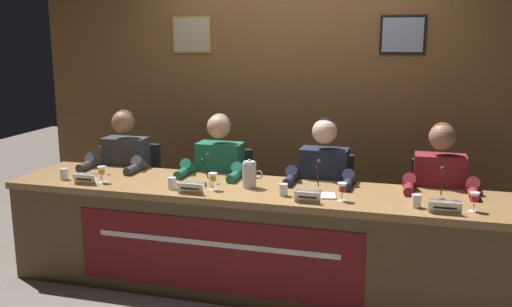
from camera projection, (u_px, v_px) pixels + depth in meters
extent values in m
plane|color=#70665B|center=(256.00, 286.00, 4.17)|extent=(12.00, 12.00, 0.00)
cube|color=brown|center=(293.00, 95.00, 5.05)|extent=(4.87, 0.12, 2.60)
cube|color=tan|center=(192.00, 35.00, 5.13)|extent=(0.37, 0.02, 0.33)
cube|color=tan|center=(191.00, 35.00, 5.11)|extent=(0.33, 0.01, 0.29)
cube|color=black|center=(403.00, 35.00, 4.63)|extent=(0.37, 0.02, 0.32)
cube|color=#8C99AD|center=(403.00, 35.00, 4.62)|extent=(0.33, 0.01, 0.28)
cube|color=olive|center=(256.00, 191.00, 4.01)|extent=(3.67, 0.72, 0.05)
cube|color=brown|center=(242.00, 258.00, 3.77)|extent=(3.61, 0.04, 0.71)
cube|color=brown|center=(45.00, 220.00, 4.57)|extent=(0.08, 0.64, 0.71)
cube|color=maroon|center=(214.00, 257.00, 3.80)|extent=(2.02, 0.01, 0.52)
cube|color=white|center=(214.00, 244.00, 3.78)|extent=(1.72, 0.00, 0.04)
cylinder|color=black|center=(132.00, 245.00, 4.93)|extent=(0.44, 0.44, 0.02)
cylinder|color=black|center=(131.00, 223.00, 4.89)|extent=(0.05, 0.05, 0.40)
cube|color=#232328|center=(130.00, 199.00, 4.84)|extent=(0.44, 0.44, 0.03)
cube|color=#232328|center=(139.00, 167.00, 4.98)|extent=(0.40, 0.05, 0.44)
cylinder|color=black|center=(99.00, 235.00, 4.59)|extent=(0.10, 0.10, 0.45)
cylinder|color=black|center=(121.00, 237.00, 4.53)|extent=(0.10, 0.10, 0.45)
cylinder|color=black|center=(107.00, 197.00, 4.67)|extent=(0.13, 0.34, 0.13)
cylinder|color=black|center=(129.00, 199.00, 4.62)|extent=(0.13, 0.34, 0.13)
cube|color=#38383D|center=(126.00, 165.00, 4.75)|extent=(0.36, 0.20, 0.48)
sphere|color=#8E664C|center=(123.00, 122.00, 4.66)|extent=(0.19, 0.19, 0.19)
sphere|color=#593819|center=(124.00, 120.00, 4.67)|extent=(0.17, 0.17, 0.17)
cylinder|color=#38383D|center=(98.00, 164.00, 4.71)|extent=(0.09, 0.30, 0.25)
cylinder|color=#38383D|center=(143.00, 167.00, 4.60)|extent=(0.09, 0.30, 0.25)
cylinder|color=#38383D|center=(87.00, 166.00, 4.55)|extent=(0.07, 0.24, 0.07)
cylinder|color=#38383D|center=(134.00, 169.00, 4.44)|extent=(0.07, 0.24, 0.07)
cube|color=white|center=(84.00, 179.00, 4.08)|extent=(0.18, 0.03, 0.08)
cube|color=white|center=(87.00, 178.00, 4.11)|extent=(0.18, 0.03, 0.08)
cube|color=black|center=(84.00, 179.00, 4.08)|extent=(0.13, 0.01, 0.01)
cylinder|color=white|center=(102.00, 182.00, 4.14)|extent=(0.06, 0.06, 0.00)
cylinder|color=white|center=(102.00, 179.00, 4.14)|extent=(0.01, 0.01, 0.05)
cone|color=white|center=(102.00, 171.00, 4.12)|extent=(0.06, 0.06, 0.06)
cylinder|color=orange|center=(102.00, 172.00, 4.12)|extent=(0.04, 0.04, 0.04)
cylinder|color=silver|center=(64.00, 174.00, 4.22)|extent=(0.06, 0.06, 0.08)
cylinder|color=silver|center=(64.00, 176.00, 4.23)|extent=(0.05, 0.05, 0.05)
cylinder|color=black|center=(93.00, 175.00, 4.33)|extent=(0.06, 0.06, 0.02)
cylinder|color=black|center=(96.00, 161.00, 4.36)|extent=(0.01, 0.13, 0.18)
sphere|color=#2D2D2D|center=(100.00, 148.00, 4.40)|extent=(0.03, 0.03, 0.03)
cylinder|color=black|center=(223.00, 255.00, 4.71)|extent=(0.44, 0.44, 0.02)
cylinder|color=black|center=(222.00, 232.00, 4.67)|extent=(0.05, 0.05, 0.40)
cube|color=#232328|center=(222.00, 207.00, 4.62)|extent=(0.44, 0.44, 0.03)
cube|color=#232328|center=(229.00, 174.00, 4.76)|extent=(0.40, 0.05, 0.44)
cylinder|color=black|center=(195.00, 245.00, 4.36)|extent=(0.10, 0.10, 0.45)
cylinder|color=black|center=(220.00, 247.00, 4.31)|extent=(0.10, 0.10, 0.45)
cylinder|color=black|center=(202.00, 205.00, 4.45)|extent=(0.13, 0.34, 0.13)
cylinder|color=black|center=(226.00, 207.00, 4.39)|extent=(0.13, 0.34, 0.13)
cube|color=#196047|center=(220.00, 172.00, 4.53)|extent=(0.36, 0.20, 0.48)
sphere|color=tan|center=(219.00, 127.00, 4.43)|extent=(0.19, 0.19, 0.19)
sphere|color=gray|center=(219.00, 124.00, 4.44)|extent=(0.17, 0.17, 0.17)
cylinder|color=#196047|center=(191.00, 171.00, 4.49)|extent=(0.09, 0.30, 0.25)
cylinder|color=#196047|center=(241.00, 174.00, 4.38)|extent=(0.09, 0.30, 0.25)
cylinder|color=#196047|center=(183.00, 172.00, 4.33)|extent=(0.07, 0.24, 0.07)
cylinder|color=#196047|center=(235.00, 176.00, 4.22)|extent=(0.07, 0.24, 0.07)
cube|color=white|center=(190.00, 189.00, 3.83)|extent=(0.19, 0.03, 0.08)
cube|color=white|center=(192.00, 187.00, 3.87)|extent=(0.19, 0.03, 0.08)
cube|color=black|center=(190.00, 189.00, 3.83)|extent=(0.13, 0.01, 0.01)
cylinder|color=white|center=(213.00, 190.00, 3.95)|extent=(0.06, 0.06, 0.00)
cylinder|color=white|center=(213.00, 186.00, 3.94)|extent=(0.01, 0.01, 0.05)
cone|color=white|center=(213.00, 177.00, 3.93)|extent=(0.06, 0.06, 0.06)
cylinder|color=yellow|center=(213.00, 178.00, 3.93)|extent=(0.04, 0.04, 0.04)
cylinder|color=silver|center=(172.00, 183.00, 3.96)|extent=(0.06, 0.06, 0.08)
cylinder|color=silver|center=(172.00, 186.00, 3.97)|extent=(0.05, 0.05, 0.05)
cylinder|color=black|center=(202.00, 185.00, 4.05)|extent=(0.06, 0.06, 0.02)
cylinder|color=black|center=(205.00, 169.00, 4.09)|extent=(0.01, 0.13, 0.18)
sphere|color=#2D2D2D|center=(208.00, 155.00, 4.13)|extent=(0.03, 0.03, 0.03)
cylinder|color=black|center=(322.00, 266.00, 4.49)|extent=(0.44, 0.44, 0.02)
cylinder|color=black|center=(323.00, 241.00, 4.44)|extent=(0.05, 0.05, 0.40)
cube|color=#232328|center=(323.00, 216.00, 4.40)|extent=(0.44, 0.44, 0.03)
cube|color=#232328|center=(328.00, 180.00, 4.54)|extent=(0.40, 0.05, 0.44)
cylinder|color=black|center=(302.00, 256.00, 4.14)|extent=(0.10, 0.10, 0.45)
cylinder|color=black|center=(329.00, 259.00, 4.09)|extent=(0.10, 0.10, 0.45)
cylinder|color=black|center=(306.00, 214.00, 4.22)|extent=(0.13, 0.34, 0.13)
cylinder|color=black|center=(333.00, 217.00, 4.17)|extent=(0.13, 0.34, 0.13)
cube|color=#1E2338|center=(324.00, 179.00, 4.31)|extent=(0.36, 0.20, 0.48)
sphere|color=beige|center=(325.00, 131.00, 4.21)|extent=(0.19, 0.19, 0.19)
sphere|color=black|center=(325.00, 129.00, 4.22)|extent=(0.17, 0.17, 0.17)
cylinder|color=#1E2338|center=(294.00, 178.00, 4.26)|extent=(0.09, 0.30, 0.25)
cylinder|color=#1E2338|center=(350.00, 182.00, 4.15)|extent=(0.09, 0.30, 0.25)
cylinder|color=#1E2338|center=(290.00, 180.00, 4.11)|extent=(0.07, 0.24, 0.07)
cylinder|color=#1E2338|center=(347.00, 184.00, 4.00)|extent=(0.07, 0.24, 0.07)
cube|color=white|center=(307.00, 197.00, 3.63)|extent=(0.17, 0.03, 0.08)
cube|color=white|center=(308.00, 196.00, 3.66)|extent=(0.17, 0.03, 0.08)
cube|color=black|center=(307.00, 197.00, 3.63)|extent=(0.12, 0.01, 0.01)
cylinder|color=white|center=(342.00, 201.00, 3.68)|extent=(0.06, 0.06, 0.00)
cylinder|color=white|center=(342.00, 197.00, 3.68)|extent=(0.01, 0.01, 0.05)
cone|color=white|center=(342.00, 188.00, 3.67)|extent=(0.06, 0.06, 0.06)
cylinder|color=#B21E2D|center=(342.00, 189.00, 3.67)|extent=(0.04, 0.04, 0.04)
cylinder|color=silver|center=(283.00, 190.00, 3.80)|extent=(0.06, 0.06, 0.08)
cylinder|color=silver|center=(283.00, 192.00, 3.80)|extent=(0.05, 0.05, 0.05)
cylinder|color=black|center=(315.00, 192.00, 3.85)|extent=(0.06, 0.06, 0.02)
cylinder|color=black|center=(317.00, 176.00, 3.89)|extent=(0.01, 0.13, 0.18)
sphere|color=#2D2D2D|center=(319.00, 162.00, 3.93)|extent=(0.03, 0.03, 0.03)
cylinder|color=black|center=(432.00, 278.00, 4.26)|extent=(0.44, 0.44, 0.02)
cylinder|color=black|center=(434.00, 252.00, 4.22)|extent=(0.05, 0.05, 0.40)
cube|color=#232328|center=(436.00, 225.00, 4.18)|extent=(0.44, 0.44, 0.03)
cube|color=#232328|center=(437.00, 188.00, 4.32)|extent=(0.40, 0.05, 0.44)
cylinder|color=black|center=(420.00, 269.00, 3.92)|extent=(0.10, 0.10, 0.45)
cylinder|color=black|center=(450.00, 272.00, 3.86)|extent=(0.10, 0.10, 0.45)
cylinder|color=black|center=(423.00, 224.00, 4.00)|extent=(0.13, 0.34, 0.13)
cylinder|color=black|center=(452.00, 227.00, 3.95)|extent=(0.13, 0.34, 0.13)
cube|color=maroon|center=(439.00, 187.00, 4.08)|extent=(0.36, 0.20, 0.48)
sphere|color=#8E664C|center=(442.00, 137.00, 3.99)|extent=(0.19, 0.19, 0.19)
sphere|color=#593819|center=(442.00, 134.00, 4.00)|extent=(0.17, 0.17, 0.17)
cylinder|color=maroon|center=(409.00, 186.00, 4.04)|extent=(0.09, 0.30, 0.25)
cylinder|color=maroon|center=(471.00, 190.00, 3.93)|extent=(0.09, 0.30, 0.25)
cylinder|color=maroon|center=(409.00, 188.00, 3.89)|extent=(0.07, 0.24, 0.07)
cylinder|color=maroon|center=(473.00, 193.00, 3.77)|extent=(0.07, 0.24, 0.07)
cube|color=white|center=(445.00, 208.00, 3.41)|extent=(0.20, 0.03, 0.08)
cube|color=white|center=(445.00, 206.00, 3.44)|extent=(0.20, 0.03, 0.08)
cube|color=black|center=(445.00, 208.00, 3.41)|extent=(0.14, 0.01, 0.01)
cylinder|color=white|center=(473.00, 211.00, 3.47)|extent=(0.06, 0.06, 0.00)
cylinder|color=white|center=(474.00, 207.00, 3.46)|extent=(0.01, 0.01, 0.05)
cone|color=white|center=(474.00, 197.00, 3.45)|extent=(0.06, 0.06, 0.06)
cylinder|color=#B21E2D|center=(474.00, 198.00, 3.45)|extent=(0.04, 0.04, 0.04)
cylinder|color=silver|center=(416.00, 201.00, 3.54)|extent=(0.06, 0.06, 0.08)
cylinder|color=silver|center=(416.00, 204.00, 3.54)|extent=(0.05, 0.05, 0.05)
cylinder|color=black|center=(442.00, 201.00, 3.64)|extent=(0.06, 0.06, 0.02)
cylinder|color=black|center=(442.00, 184.00, 3.68)|extent=(0.01, 0.13, 0.18)
sphere|color=#2D2D2D|center=(443.00, 169.00, 3.72)|extent=(0.03, 0.03, 0.03)
cylinder|color=silver|center=(249.00, 175.00, 3.99)|extent=(0.10, 0.10, 0.18)
cylinder|color=silver|center=(249.00, 162.00, 3.97)|extent=(0.09, 0.09, 0.01)
sphere|color=silver|center=(249.00, 160.00, 3.97)|extent=(0.02, 0.02, 0.02)
torus|color=silver|center=(259.00, 175.00, 3.97)|extent=(0.07, 0.01, 0.07)
cube|color=white|center=(320.00, 196.00, 3.79)|extent=(0.24, 0.19, 0.01)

